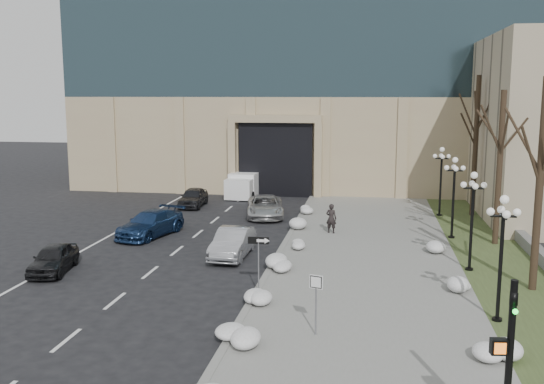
{
  "coord_description": "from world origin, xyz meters",
  "views": [
    {
      "loc": [
        3.56,
        -16.14,
        8.33
      ],
      "look_at": [
        -1.18,
        12.93,
        3.5
      ],
      "focal_mm": 40.0,
      "sensor_mm": 36.0,
      "label": 1
    }
  ],
  "objects_px": {
    "one_way_sign": "(262,247)",
    "traffic_signal": "(507,369)",
    "car_c": "(150,224)",
    "box_truck": "(247,184)",
    "keep_sign": "(316,292)",
    "car_e": "(193,197)",
    "car_a": "(53,259)",
    "lamppost_b": "(472,208)",
    "lamppost_c": "(454,187)",
    "lamppost_d": "(441,172)",
    "car_d": "(265,206)",
    "car_b": "(233,243)",
    "pedestrian": "(331,218)",
    "lamppost_a": "(502,241)"
  },
  "relations": [
    {
      "from": "box_truck",
      "to": "lamppost_a",
      "type": "height_order",
      "value": "lamppost_a"
    },
    {
      "from": "keep_sign",
      "to": "box_truck",
      "type": "bearing_deg",
      "value": 122.52
    },
    {
      "from": "box_truck",
      "to": "car_e",
      "type": "bearing_deg",
      "value": -114.68
    },
    {
      "from": "box_truck",
      "to": "traffic_signal",
      "type": "relative_size",
      "value": 1.49
    },
    {
      "from": "car_d",
      "to": "box_truck",
      "type": "height_order",
      "value": "box_truck"
    },
    {
      "from": "traffic_signal",
      "to": "lamppost_a",
      "type": "relative_size",
      "value": 0.88
    },
    {
      "from": "pedestrian",
      "to": "box_truck",
      "type": "relative_size",
      "value": 0.28
    },
    {
      "from": "lamppost_d",
      "to": "lamppost_b",
      "type": "bearing_deg",
      "value": -90.0
    },
    {
      "from": "keep_sign",
      "to": "lamppost_c",
      "type": "relative_size",
      "value": 0.47
    },
    {
      "from": "lamppost_c",
      "to": "car_d",
      "type": "bearing_deg",
      "value": 158.4
    },
    {
      "from": "car_b",
      "to": "one_way_sign",
      "type": "relative_size",
      "value": 1.82
    },
    {
      "from": "car_b",
      "to": "lamppost_a",
      "type": "distance_m",
      "value": 13.92
    },
    {
      "from": "car_a",
      "to": "traffic_signal",
      "type": "distance_m",
      "value": 21.39
    },
    {
      "from": "car_a",
      "to": "lamppost_d",
      "type": "height_order",
      "value": "lamppost_d"
    },
    {
      "from": "car_c",
      "to": "lamppost_d",
      "type": "bearing_deg",
      "value": 40.64
    },
    {
      "from": "box_truck",
      "to": "lamppost_c",
      "type": "bearing_deg",
      "value": -38.8
    },
    {
      "from": "traffic_signal",
      "to": "lamppost_b",
      "type": "xyz_separation_m",
      "value": [
        1.52,
        14.94,
        0.99
      ]
    },
    {
      "from": "box_truck",
      "to": "keep_sign",
      "type": "distance_m",
      "value": 29.69
    },
    {
      "from": "car_a",
      "to": "traffic_signal",
      "type": "relative_size",
      "value": 0.91
    },
    {
      "from": "lamppost_a",
      "to": "car_d",
      "type": "bearing_deg",
      "value": 123.55
    },
    {
      "from": "pedestrian",
      "to": "keep_sign",
      "type": "distance_m",
      "value": 15.46
    },
    {
      "from": "lamppost_a",
      "to": "pedestrian",
      "type": "bearing_deg",
      "value": 117.97
    },
    {
      "from": "car_e",
      "to": "car_b",
      "type": "bearing_deg",
      "value": -68.31
    },
    {
      "from": "keep_sign",
      "to": "car_a",
      "type": "bearing_deg",
      "value": 172.13
    },
    {
      "from": "car_e",
      "to": "keep_sign",
      "type": "xyz_separation_m",
      "value": [
        11.17,
        -22.94,
        0.95
      ]
    },
    {
      "from": "lamppost_c",
      "to": "box_truck",
      "type": "bearing_deg",
      "value": 138.34
    },
    {
      "from": "pedestrian",
      "to": "traffic_signal",
      "type": "distance_m",
      "value": 22.16
    },
    {
      "from": "car_c",
      "to": "box_truck",
      "type": "relative_size",
      "value": 0.82
    },
    {
      "from": "traffic_signal",
      "to": "lamppost_d",
      "type": "relative_size",
      "value": 0.88
    },
    {
      "from": "lamppost_b",
      "to": "lamppost_c",
      "type": "bearing_deg",
      "value": 90.0
    },
    {
      "from": "car_a",
      "to": "keep_sign",
      "type": "bearing_deg",
      "value": -33.83
    },
    {
      "from": "car_e",
      "to": "keep_sign",
      "type": "relative_size",
      "value": 1.83
    },
    {
      "from": "car_c",
      "to": "one_way_sign",
      "type": "distance_m",
      "value": 12.57
    },
    {
      "from": "pedestrian",
      "to": "lamppost_c",
      "type": "height_order",
      "value": "lamppost_c"
    },
    {
      "from": "lamppost_a",
      "to": "lamppost_d",
      "type": "height_order",
      "value": "same"
    },
    {
      "from": "car_d",
      "to": "keep_sign",
      "type": "height_order",
      "value": "keep_sign"
    },
    {
      "from": "traffic_signal",
      "to": "car_d",
      "type": "bearing_deg",
      "value": 103.74
    },
    {
      "from": "lamppost_a",
      "to": "lamppost_c",
      "type": "height_order",
      "value": "same"
    },
    {
      "from": "car_d",
      "to": "lamppost_c",
      "type": "xyz_separation_m",
      "value": [
        11.69,
        -4.63,
        2.36
      ]
    },
    {
      "from": "lamppost_a",
      "to": "lamppost_d",
      "type": "xyz_separation_m",
      "value": [
        0.0,
        19.5,
        0.0
      ]
    },
    {
      "from": "lamppost_c",
      "to": "car_b",
      "type": "bearing_deg",
      "value": -154.0
    },
    {
      "from": "car_b",
      "to": "box_truck",
      "type": "height_order",
      "value": "box_truck"
    },
    {
      "from": "car_c",
      "to": "box_truck",
      "type": "bearing_deg",
      "value": 94.59
    },
    {
      "from": "box_truck",
      "to": "car_d",
      "type": "bearing_deg",
      "value": -67.51
    },
    {
      "from": "car_c",
      "to": "one_way_sign",
      "type": "xyz_separation_m",
      "value": [
        8.35,
        -9.3,
        1.3
      ]
    },
    {
      "from": "car_e",
      "to": "traffic_signal",
      "type": "height_order",
      "value": "traffic_signal"
    },
    {
      "from": "one_way_sign",
      "to": "traffic_signal",
      "type": "distance_m",
      "value": 12.65
    },
    {
      "from": "car_d",
      "to": "box_truck",
      "type": "distance_m",
      "value": 8.98
    },
    {
      "from": "pedestrian",
      "to": "lamppost_d",
      "type": "height_order",
      "value": "lamppost_d"
    },
    {
      "from": "car_c",
      "to": "box_truck",
      "type": "xyz_separation_m",
      "value": [
        2.68,
        15.05,
        0.21
      ]
    }
  ]
}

